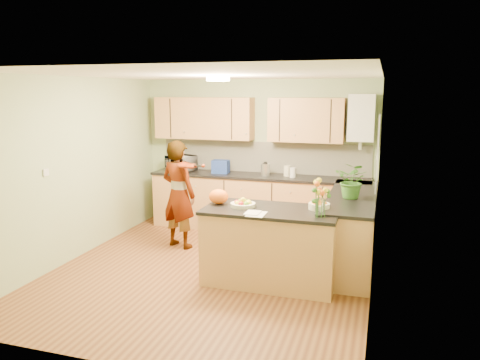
% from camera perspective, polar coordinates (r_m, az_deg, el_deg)
% --- Properties ---
extents(floor, '(4.50, 4.50, 0.00)m').
position_cam_1_polar(floor, '(6.22, -3.44, -10.97)').
color(floor, brown).
rests_on(floor, ground).
extents(ceiling, '(4.00, 4.50, 0.02)m').
position_cam_1_polar(ceiling, '(5.78, -3.73, 12.72)').
color(ceiling, white).
rests_on(ceiling, wall_back).
extents(wall_back, '(4.00, 0.02, 2.50)m').
position_cam_1_polar(wall_back, '(7.99, 2.15, 3.20)').
color(wall_back, '#97AB7A').
rests_on(wall_back, floor).
extents(wall_front, '(4.00, 0.02, 2.50)m').
position_cam_1_polar(wall_front, '(3.91, -15.39, -5.24)').
color(wall_front, '#97AB7A').
rests_on(wall_front, floor).
extents(wall_left, '(0.02, 4.50, 2.50)m').
position_cam_1_polar(wall_left, '(6.84, -19.47, 1.30)').
color(wall_left, '#97AB7A').
rests_on(wall_left, floor).
extents(wall_right, '(0.02, 4.50, 2.50)m').
position_cam_1_polar(wall_right, '(5.50, 16.29, -0.68)').
color(wall_right, '#97AB7A').
rests_on(wall_right, floor).
extents(back_counter, '(3.64, 0.62, 0.94)m').
position_cam_1_polar(back_counter, '(7.82, 2.24, -2.77)').
color(back_counter, '#BC834B').
rests_on(back_counter, floor).
extents(right_counter, '(0.62, 2.24, 0.94)m').
position_cam_1_polar(right_counter, '(6.52, 13.44, -5.83)').
color(right_counter, '#BC834B').
rests_on(right_counter, floor).
extents(splashback, '(3.60, 0.02, 0.52)m').
position_cam_1_polar(splashback, '(7.96, 2.81, 2.80)').
color(splashback, beige).
rests_on(splashback, back_counter).
extents(upper_cabinets, '(3.20, 0.34, 0.70)m').
position_cam_1_polar(upper_cabinets, '(7.82, 0.59, 7.46)').
color(upper_cabinets, '#BC834B').
rests_on(upper_cabinets, wall_back).
extents(boiler, '(0.40, 0.30, 0.86)m').
position_cam_1_polar(boiler, '(7.51, 14.58, 7.34)').
color(boiler, silver).
rests_on(boiler, wall_back).
extents(window_right, '(0.01, 1.30, 1.05)m').
position_cam_1_polar(window_right, '(6.05, 16.49, 3.19)').
color(window_right, silver).
rests_on(window_right, wall_right).
extents(light_switch, '(0.02, 0.09, 0.09)m').
position_cam_1_polar(light_switch, '(6.35, -22.59, 0.87)').
color(light_switch, silver).
rests_on(light_switch, wall_left).
extents(ceiling_lamp, '(0.30, 0.30, 0.07)m').
position_cam_1_polar(ceiling_lamp, '(6.06, -2.69, 12.27)').
color(ceiling_lamp, '#FFEABF').
rests_on(ceiling_lamp, ceiling).
extents(peninsula_island, '(1.61, 0.82, 0.92)m').
position_cam_1_polar(peninsula_island, '(5.73, 3.75, -7.97)').
color(peninsula_island, '#BC834B').
rests_on(peninsula_island, floor).
extents(fruit_dish, '(0.31, 0.31, 0.11)m').
position_cam_1_polar(fruit_dish, '(5.68, 0.37, -2.84)').
color(fruit_dish, beige).
rests_on(fruit_dish, peninsula_island).
extents(orange_bowl, '(0.25, 0.25, 0.15)m').
position_cam_1_polar(orange_bowl, '(5.64, 9.63, -2.92)').
color(orange_bowl, beige).
rests_on(orange_bowl, peninsula_island).
extents(flower_vase, '(0.25, 0.25, 0.45)m').
position_cam_1_polar(flower_vase, '(5.26, 9.76, -1.24)').
color(flower_vase, silver).
rests_on(flower_vase, peninsula_island).
extents(orange_bag, '(0.30, 0.27, 0.19)m').
position_cam_1_polar(orange_bag, '(5.82, -2.62, -2.04)').
color(orange_bag, orange).
rests_on(orange_bag, peninsula_island).
extents(papers, '(0.20, 0.27, 0.01)m').
position_cam_1_polar(papers, '(5.34, 2.01, -4.15)').
color(papers, white).
rests_on(papers, peninsula_island).
extents(violinist, '(0.67, 0.54, 1.60)m').
position_cam_1_polar(violinist, '(6.97, -7.49, -1.75)').
color(violinist, '#E6AF8D').
rests_on(violinist, floor).
extents(violin, '(0.70, 0.61, 0.18)m').
position_cam_1_polar(violin, '(6.60, -6.81, 1.82)').
color(violin, '#521405').
rests_on(violin, violinist).
extents(microwave, '(0.56, 0.47, 0.27)m').
position_cam_1_polar(microwave, '(8.21, -7.22, 2.09)').
color(microwave, silver).
rests_on(microwave, back_counter).
extents(blue_box, '(0.28, 0.21, 0.22)m').
position_cam_1_polar(blue_box, '(7.91, -2.37, 1.65)').
color(blue_box, navy).
rests_on(blue_box, back_counter).
extents(kettle, '(0.14, 0.14, 0.27)m').
position_cam_1_polar(kettle, '(7.65, 3.10, 1.34)').
color(kettle, silver).
rests_on(kettle, back_counter).
extents(jar_cream, '(0.13, 0.13, 0.17)m').
position_cam_1_polar(jar_cream, '(7.66, 5.76, 1.11)').
color(jar_cream, beige).
rests_on(jar_cream, back_counter).
extents(jar_white, '(0.13, 0.13, 0.16)m').
position_cam_1_polar(jar_white, '(7.55, 6.47, 0.91)').
color(jar_white, silver).
rests_on(jar_white, back_counter).
extents(potted_plant, '(0.53, 0.49, 0.47)m').
position_cam_1_polar(potted_plant, '(6.16, 13.60, -0.07)').
color(potted_plant, '#366C24').
rests_on(potted_plant, right_counter).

